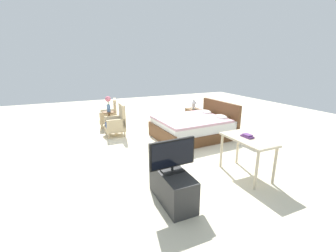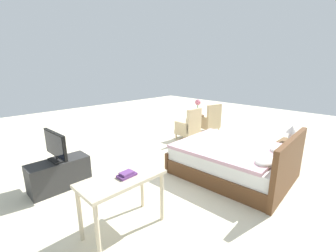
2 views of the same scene
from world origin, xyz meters
name	(u,v)px [view 1 (image 1 of 2)]	position (x,y,z in m)	size (l,w,h in m)	color
ground_plane	(159,146)	(0.00, 0.00, 0.00)	(16.00, 16.00, 0.00)	beige
bed	(194,127)	(-0.23, 1.17, 0.30)	(1.71, 2.11, 0.96)	brown
armchair_by_window_left	(110,116)	(-2.30, -0.80, 0.37)	(0.64, 0.64, 0.92)	#CCB284
armchair_by_window_right	(117,123)	(-1.28, -0.80, 0.37)	(0.55, 0.55, 0.92)	#CCB284
side_table	(109,119)	(-1.80, -0.91, 0.39)	(0.40, 0.40, 0.62)	brown
flower_vase	(108,102)	(-1.80, -0.91, 0.91)	(0.17, 0.17, 0.48)	#4C709E
nightstand	(193,117)	(-1.33, 1.79, 0.28)	(0.44, 0.41, 0.57)	brown
table_lamp	(194,102)	(-1.33, 1.79, 0.78)	(0.22, 0.22, 0.33)	silver
tv_stand	(172,186)	(2.29, -0.72, 0.25)	(0.96, 0.40, 0.51)	#2D2D2D
tv_flatscreen	(172,155)	(2.30, -0.71, 0.77)	(0.21, 0.73, 0.50)	black
vanity_desk	(247,144)	(2.11, 0.92, 0.63)	(1.04, 0.52, 0.74)	beige
book_stack	(247,136)	(2.05, 0.95, 0.76)	(0.23, 0.14, 0.06)	#66387A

